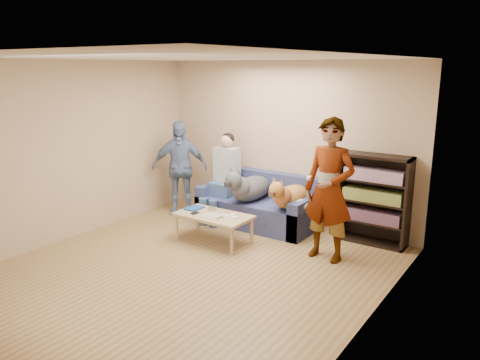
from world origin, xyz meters
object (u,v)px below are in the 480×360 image
Objects in this scene: person_standing_left at (179,168)px; coffee_table at (213,217)px; person_standing_right at (329,190)px; person_seated at (223,174)px; notebook_blue at (194,208)px; dog_gray at (248,187)px; camera_silver at (212,209)px; sofa at (258,207)px; dog_tan at (289,196)px; bookshelf at (374,197)px.

person_standing_left is 1.47× the size of coffee_table.
person_seated is (-2.10, 0.55, -0.17)m from person_standing_right.
notebook_blue is 0.21× the size of dog_gray.
person_standing_right is 1.66m from dog_gray.
sofa is (0.23, 0.93, -0.16)m from camera_silver.
person_standing_right is 1.77m from sofa.
person_standing_right is 0.99× the size of sofa.
dog_tan reaches higher than coffee_table.
person_standing_left is at bearing -177.51° from dog_gray.
sofa is 1.66× the size of dog_tan.
person_standing_right is 1.45× the size of bookshelf.
dog_gray is 0.90m from coffee_table.
dog_gray is at bearing 77.85° from camera_silver.
person_standing_left is at bearing -169.70° from sofa.
person_seated is 1.28× the size of dog_tan.
camera_silver is 0.09× the size of dog_gray.
dog_gray is (0.16, 0.73, 0.20)m from camera_silver.
camera_silver is 0.06× the size of sofa.
camera_silver reaches higher than notebook_blue.
dog_gray is at bearing -108.97° from sofa.
person_standing_left reaches higher than person_seated.
notebook_blue is 0.23× the size of dog_tan.
person_standing_right is 2.97m from person_standing_left.
notebook_blue is 0.20× the size of bookshelf.
person_standing_right reaches higher than dog_tan.
person_standing_left is 1.56m from sofa.
sofa is at bearing -26.26° from person_standing_left.
notebook_blue is 0.94m from dog_gray.
person_seated reaches higher than dog_tan.
notebook_blue is at bearing -83.63° from person_seated.
notebook_blue is 1.14m from sofa.
person_standing_right is 2.10m from notebook_blue.
person_seated is (-0.61, -0.13, 0.49)m from sofa.
sofa is at bearing 159.46° from person_standing_right.
bookshelf is at bearing -27.86° from person_standing_left.
dog_gray is (-0.07, -0.20, 0.37)m from sofa.
person_standing_left reaches higher than sofa.
person_standing_left is 14.71× the size of camera_silver.
notebook_blue is 0.18× the size of person_seated.
person_standing_right is at bearing -14.61° from person_seated.
camera_silver is 0.08× the size of bookshelf.
person_standing_left is 1.25m from notebook_blue.
sofa is (0.51, 1.00, -0.15)m from notebook_blue.
person_standing_right is 7.26× the size of notebook_blue.
person_standing_left is 1.28× the size of dog_gray.
bookshelf is (1.80, 0.23, 0.40)m from sofa.
dog_tan is at bearing -34.20° from person_standing_left.
dog_gray is (1.37, 0.06, -0.16)m from person_standing_left.
person_standing_left is 0.85m from person_seated.
dog_gray is at bearing 166.95° from person_standing_right.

